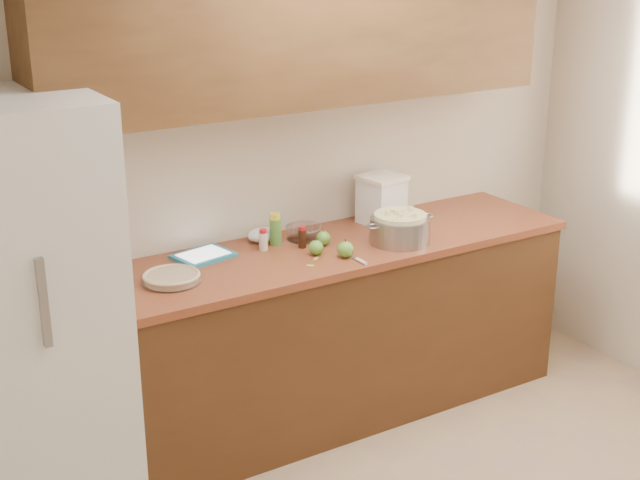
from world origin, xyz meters
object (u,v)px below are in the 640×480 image
pie (172,278)px  tablet (203,256)px  flour_canister (381,199)px  colander (400,229)px

pie → tablet: pie is taller
pie → tablet: 0.33m
pie → flour_canister: 1.29m
pie → tablet: (0.25, 0.21, -0.01)m
colander → flour_canister: bearing=71.8°
flour_canister → pie: bearing=-171.0°
pie → tablet: size_ratio=0.89×
colander → flour_canister: flour_canister is taller
colander → flour_canister: size_ratio=1.53×
pie → flour_canister: (1.27, 0.20, 0.11)m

